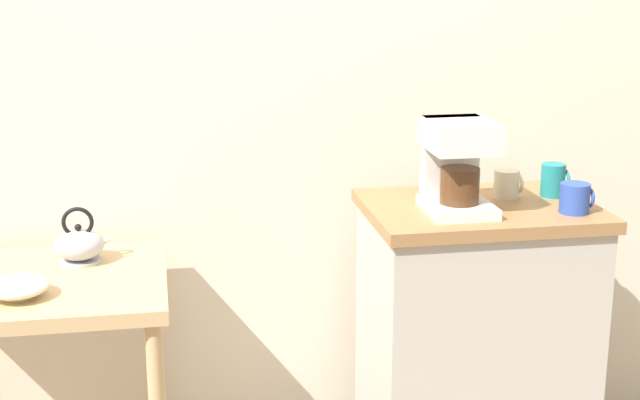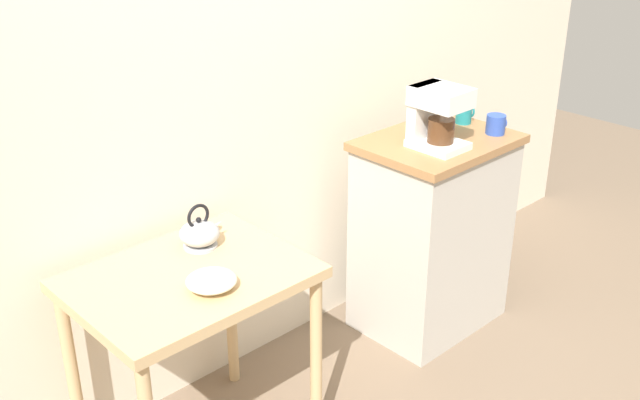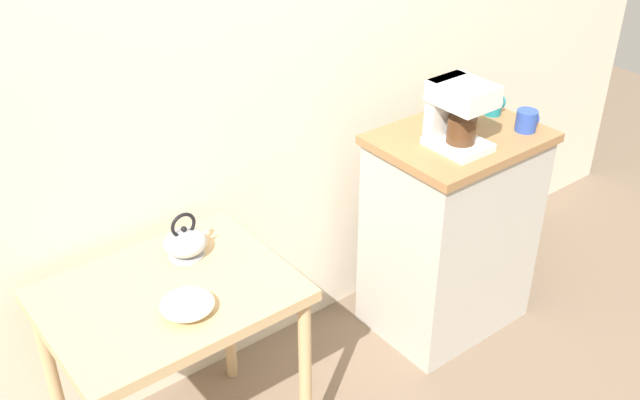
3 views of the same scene
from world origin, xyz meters
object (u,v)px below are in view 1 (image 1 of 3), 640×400
Objects in this scene: bowl_stoneware at (17,287)px; mug_small_cream at (507,184)px; teakettle at (80,245)px; coffee_maker at (457,162)px; mug_blue at (575,198)px; mug_dark_teal at (554,180)px.

mug_small_cream reaches higher than bowl_stoneware.
bowl_stoneware is 0.30m from teakettle.
mug_blue is at bearing -14.26° from coffee_maker.
bowl_stoneware is 1.83× the size of mug_blue.
coffee_maker reaches higher than teakettle.
coffee_maker reaches higher than mug_blue.
coffee_maker is 0.36m from mug_dark_teal.
coffee_maker is 2.64× the size of mug_dark_teal.
teakettle is 2.06× the size of mug_small_cream.
mug_small_cream is at bearing 7.03° from bowl_stoneware.
mug_blue is at bearing -55.10° from mug_small_cream.
mug_small_cream is (0.19, 0.10, -0.10)m from coffee_maker.
mug_small_cream is (-0.13, 0.19, 0.00)m from mug_blue.
coffee_maker is at bearing -10.41° from teakettle.
mug_small_cream is at bearing 28.23° from coffee_maker.
teakettle is at bearing 168.68° from mug_blue.
mug_blue is (1.38, -0.28, 0.15)m from teakettle.
mug_dark_teal is at bearing 85.39° from mug_blue.
bowl_stoneware is 1.41m from mug_small_cream.
coffee_maker is at bearing -151.77° from mug_small_cream.
bowl_stoneware is at bearing -172.97° from mug_small_cream.
coffee_maker reaches higher than mug_small_cream.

